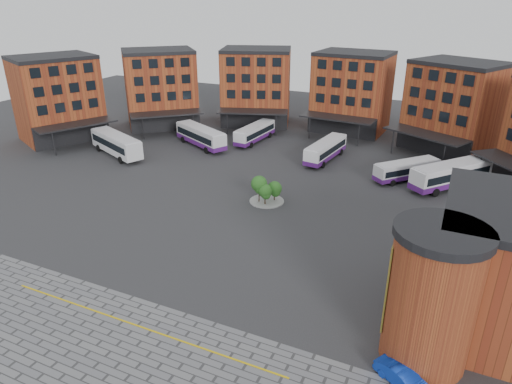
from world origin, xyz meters
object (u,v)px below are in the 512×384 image
at_px(tree_island, 266,189).
at_px(bus_f, 451,175).
at_px(blue_car, 403,377).
at_px(bus_a, 116,143).
at_px(bus_e, 407,170).
at_px(bus_b, 201,136).
at_px(bus_d, 326,150).
at_px(bus_c, 255,133).

distance_m(tree_island, bus_f, 25.55).
bearing_deg(blue_car, tree_island, 71.19).
distance_m(bus_a, bus_e, 45.16).
xyz_separation_m(bus_a, bus_b, (9.97, 9.78, -0.25)).
bearing_deg(bus_d, bus_e, -7.43).
bearing_deg(bus_c, blue_car, -49.80).
distance_m(bus_a, blue_car, 57.62).
xyz_separation_m(tree_island, bus_b, (-19.36, 16.38, -0.01)).
bearing_deg(bus_d, blue_car, -59.34).
bearing_deg(blue_car, bus_e, 37.60).
bearing_deg(bus_b, tree_island, -103.02).
bearing_deg(blue_car, bus_f, 28.96).
bearing_deg(bus_d, bus_b, -166.70).
height_order(bus_a, blue_car, bus_a).
height_order(bus_a, bus_c, bus_a).
relative_size(bus_c, bus_d, 0.97).
relative_size(tree_island, bus_a, 0.35).
xyz_separation_m(bus_c, bus_e, (27.04, -7.44, -0.11)).
height_order(tree_island, bus_d, tree_island).
distance_m(bus_a, bus_c, 23.64).
xyz_separation_m(bus_a, blue_car, (49.46, -29.53, -1.41)).
distance_m(bus_e, bus_f, 5.81).
relative_size(bus_a, bus_d, 1.12).
distance_m(bus_a, bus_d, 33.70).
height_order(bus_c, bus_e, bus_c).
bearing_deg(blue_car, bus_b, 75.06).
relative_size(bus_c, bus_f, 0.95).
xyz_separation_m(bus_b, bus_f, (40.13, -1.49, 0.07)).
bearing_deg(bus_b, bus_a, 161.66).
xyz_separation_m(bus_c, bus_f, (32.83, -7.84, 0.27)).
distance_m(bus_e, blue_car, 38.57).
distance_m(bus_f, blue_car, 37.85).
distance_m(bus_b, blue_car, 55.73).
bearing_deg(bus_f, tree_island, -105.06).
relative_size(bus_a, bus_e, 1.40).
bearing_deg(bus_a, bus_e, -55.48).
bearing_deg(bus_e, bus_b, -139.82).
bearing_deg(bus_a, blue_car, -97.42).
bearing_deg(tree_island, bus_a, 167.32).
xyz_separation_m(bus_b, bus_e, (34.34, -1.10, -0.31)).
relative_size(bus_b, bus_c, 1.10).
height_order(bus_b, bus_c, bus_b).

